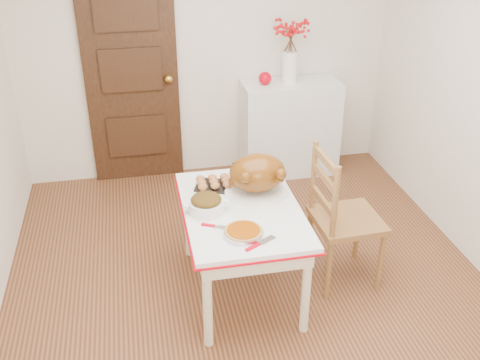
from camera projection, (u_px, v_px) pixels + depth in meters
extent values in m
cube|color=#492517|center=(251.00, 291.00, 4.04)|extent=(3.50, 4.00, 0.00)
cube|color=silver|center=(206.00, 47.00, 5.16)|extent=(3.50, 0.00, 2.50)
cube|color=black|center=(131.00, 76.00, 5.12)|extent=(0.85, 0.06, 2.06)
cube|color=silver|center=(290.00, 128.00, 5.49)|extent=(0.93, 0.41, 0.93)
sphere|color=#CB0010|center=(265.00, 78.00, 5.19)|extent=(0.12, 0.12, 0.12)
cylinder|color=#8B3B02|center=(243.00, 231.00, 3.44)|extent=(0.28, 0.28, 0.05)
cylinder|color=white|center=(236.00, 170.00, 4.11)|extent=(0.07, 0.07, 0.10)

